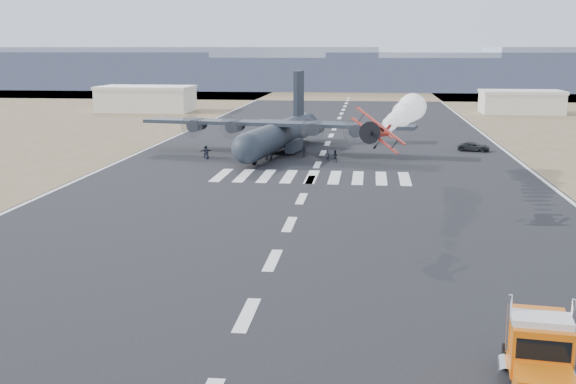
% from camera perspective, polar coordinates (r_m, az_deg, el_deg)
% --- Properties ---
extents(ground, '(500.00, 500.00, 0.00)m').
position_cam_1_polar(ground, '(46.08, -3.26, -9.67)').
color(ground, black).
rests_on(ground, ground).
extents(scrub_far, '(500.00, 80.00, 0.00)m').
position_cam_1_polar(scrub_far, '(272.99, 5.00, 7.77)').
color(scrub_far, brown).
rests_on(scrub_far, ground).
extents(runway_markings, '(60.00, 260.00, 0.01)m').
position_cam_1_polar(runway_markings, '(103.97, 2.34, 2.16)').
color(runway_markings, silver).
rests_on(runway_markings, ground).
extents(ridge_seg_b, '(150.00, 50.00, 15.00)m').
position_cam_1_polar(ridge_seg_b, '(332.29, -18.15, 9.18)').
color(ridge_seg_b, gray).
rests_on(ridge_seg_b, ground).
extents(ridge_seg_c, '(150.00, 50.00, 17.00)m').
position_cam_1_polar(ridge_seg_c, '(311.05, -7.05, 9.72)').
color(ridge_seg_c, gray).
rests_on(ridge_seg_c, ground).
extents(ridge_seg_d, '(150.00, 50.00, 13.00)m').
position_cam_1_polar(ridge_seg_d, '(302.65, 5.18, 9.34)').
color(ridge_seg_d, gray).
rests_on(ridge_seg_d, ground).
extents(ridge_seg_e, '(150.00, 50.00, 15.00)m').
position_cam_1_polar(ridge_seg_e, '(307.95, 17.52, 9.09)').
color(ridge_seg_e, gray).
rests_on(ridge_seg_e, ground).
extents(hangar_left, '(24.50, 14.50, 6.70)m').
position_cam_1_polar(hangar_left, '(197.03, -11.14, 7.26)').
color(hangar_left, beige).
rests_on(hangar_left, ground).
extents(hangar_right, '(20.50, 12.50, 5.90)m').
position_cam_1_polar(hangar_right, '(196.68, 17.95, 6.81)').
color(hangar_right, beige).
rests_on(hangar_right, ground).
extents(semi_truck, '(3.80, 9.03, 3.99)m').
position_cam_1_polar(semi_truck, '(37.53, 19.23, -12.12)').
color(semi_truck, black).
rests_on(semi_truck, ground).
extents(aerobatic_biplane, '(4.95, 5.36, 4.46)m').
position_cam_1_polar(aerobatic_biplane, '(69.05, 7.11, 4.71)').
color(aerobatic_biplane, red).
extents(smoke_trail, '(6.81, 28.86, 3.67)m').
position_cam_1_polar(smoke_trail, '(92.70, 9.55, 6.42)').
color(smoke_trail, white).
extents(transport_aircraft, '(43.82, 35.92, 12.65)m').
position_cam_1_polar(transport_aircraft, '(115.83, -0.67, 4.73)').
color(transport_aircraft, black).
rests_on(transport_aircraft, ground).
extents(support_vehicle, '(5.62, 3.64, 1.44)m').
position_cam_1_polar(support_vehicle, '(121.72, 14.47, 3.48)').
color(support_vehicle, black).
rests_on(support_vehicle, ground).
extents(crew_a, '(0.78, 0.76, 1.66)m').
position_cam_1_polar(crew_a, '(107.69, 3.15, 2.91)').
color(crew_a, black).
rests_on(crew_a, ground).
extents(crew_b, '(0.80, 0.91, 1.60)m').
position_cam_1_polar(crew_b, '(106.92, -1.26, 2.85)').
color(crew_b, black).
rests_on(crew_b, ground).
extents(crew_c, '(1.23, 0.88, 1.73)m').
position_cam_1_polar(crew_c, '(111.41, 1.27, 3.22)').
color(crew_c, black).
rests_on(crew_c, ground).
extents(crew_d, '(1.18, 0.85, 1.81)m').
position_cam_1_polar(crew_d, '(108.58, -1.67, 3.03)').
color(crew_d, black).
rests_on(crew_d, ground).
extents(crew_e, '(0.62, 0.87, 1.64)m').
position_cam_1_polar(crew_e, '(110.06, -6.41, 3.03)').
color(crew_e, black).
rests_on(crew_e, ground).
extents(crew_f, '(1.85, 1.09, 1.90)m').
position_cam_1_polar(crew_f, '(111.39, -6.51, 3.19)').
color(crew_f, black).
rests_on(crew_f, ground).
extents(crew_g, '(0.80, 0.73, 1.80)m').
position_cam_1_polar(crew_g, '(109.72, -1.76, 3.11)').
color(crew_g, black).
rests_on(crew_g, ground).
extents(crew_h, '(0.88, 0.55, 1.80)m').
position_cam_1_polar(crew_h, '(106.53, 3.71, 2.85)').
color(crew_h, black).
rests_on(crew_h, ground).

